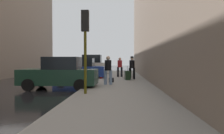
# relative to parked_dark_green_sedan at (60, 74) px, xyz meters

# --- Properties ---
(ground_plane) EXTENTS (120.00, 120.00, 0.00)m
(ground_plane) POSITION_rel_parked_dark_green_sedan_xyz_m (-2.65, -0.13, -0.85)
(ground_plane) COLOR black
(sidewalk) EXTENTS (4.00, 40.00, 0.15)m
(sidewalk) POSITION_rel_parked_dark_green_sedan_xyz_m (3.35, -0.13, -0.77)
(sidewalk) COLOR gray
(sidewalk) RESTS_ON ground_plane
(parked_dark_green_sedan) EXTENTS (4.23, 2.11, 1.79)m
(parked_dark_green_sedan) POSITION_rel_parked_dark_green_sedan_xyz_m (0.00, 0.00, 0.00)
(parked_dark_green_sedan) COLOR #193828
(parked_dark_green_sedan) RESTS_ON ground_plane
(parked_blue_sedan) EXTENTS (4.21, 2.08, 1.79)m
(parked_blue_sedan) POSITION_rel_parked_dark_green_sedan_xyz_m (0.00, 6.26, 0.00)
(parked_blue_sedan) COLOR navy
(parked_blue_sedan) RESTS_ON ground_plane
(parked_white_van) EXTENTS (4.63, 2.11, 2.25)m
(parked_white_van) POSITION_rel_parked_dark_green_sedan_xyz_m (-0.00, 12.71, 0.18)
(parked_white_van) COLOR silver
(parked_white_van) RESTS_ON ground_plane
(fire_hydrant) EXTENTS (0.42, 0.22, 0.70)m
(fire_hydrant) POSITION_rel_parked_dark_green_sedan_xyz_m (1.80, 5.49, -0.35)
(fire_hydrant) COLOR red
(fire_hydrant) RESTS_ON sidewalk
(traffic_light) EXTENTS (0.32, 0.32, 3.60)m
(traffic_light) POSITION_rel_parked_dark_green_sedan_xyz_m (1.85, -2.62, 1.91)
(traffic_light) COLOR #514C0F
(traffic_light) RESTS_ON sidewalk
(pedestrian_with_fedora) EXTENTS (0.52, 0.46, 1.78)m
(pedestrian_with_fedora) POSITION_rel_parked_dark_green_sedan_xyz_m (4.28, 5.10, 0.29)
(pedestrian_with_fedora) COLOR black
(pedestrian_with_fedora) RESTS_ON sidewalk
(pedestrian_in_jeans) EXTENTS (0.50, 0.41, 1.71)m
(pedestrian_in_jeans) POSITION_rel_parked_dark_green_sedan_xyz_m (2.64, 1.02, 0.26)
(pedestrian_in_jeans) COLOR #728CB2
(pedestrian_in_jeans) RESTS_ON sidewalk
(pedestrian_in_red_jacket) EXTENTS (0.51, 0.42, 1.71)m
(pedestrian_in_red_jacket) POSITION_rel_parked_dark_green_sedan_xyz_m (3.32, 7.35, 0.26)
(pedestrian_in_red_jacket) COLOR black
(pedestrian_in_red_jacket) RESTS_ON sidewalk
(pedestrian_in_tan_coat) EXTENTS (0.53, 0.49, 1.71)m
(pedestrian_in_tan_coat) POSITION_rel_parked_dark_green_sedan_xyz_m (4.39, 6.54, 0.26)
(pedestrian_in_tan_coat) COLOR black
(pedestrian_in_tan_coat) RESTS_ON sidewalk
(rolling_suitcase) EXTENTS (0.44, 0.61, 1.04)m
(rolling_suitcase) POSITION_rel_parked_dark_green_sedan_xyz_m (3.91, 4.33, -0.36)
(rolling_suitcase) COLOR black
(rolling_suitcase) RESTS_ON sidewalk
(duffel_bag) EXTENTS (0.32, 0.44, 0.28)m
(duffel_bag) POSITION_rel_parked_dark_green_sedan_xyz_m (2.77, 2.52, -0.56)
(duffel_bag) COLOR black
(duffel_bag) RESTS_ON sidewalk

